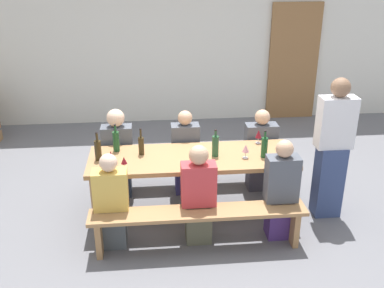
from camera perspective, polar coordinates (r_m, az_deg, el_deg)
The scene contains 22 objects.
ground_plane at distance 5.49m, azimuth -0.00°, elevation -8.66°, with size 24.00×24.00×0.00m, color slate.
back_wall at distance 8.12m, azimuth -2.33°, elevation 13.99°, with size 14.00×0.20×3.20m, color silver.
wooden_door at distance 8.49m, azimuth 12.70°, elevation 10.07°, with size 0.90×0.06×2.10m, color olive.
tasting_table at distance 5.17m, azimuth -0.00°, elevation -2.28°, with size 2.35×0.79×0.75m.
bench_near at distance 4.71m, azimuth 0.82°, elevation -9.38°, with size 2.25×0.30×0.45m.
bench_far at distance 5.93m, azimuth -0.64°, elevation -2.14°, with size 2.25×0.30×0.45m.
wine_bottle_0 at distance 5.09m, azimuth 2.97°, elevation -0.21°, with size 0.08×0.08×0.32m.
wine_bottle_1 at distance 5.29m, azimuth -9.59°, elevation 0.39°, with size 0.08×0.08×0.33m.
wine_bottle_2 at distance 5.17m, azimuth -6.45°, elevation -0.15°, with size 0.06×0.06×0.32m.
wine_bottle_3 at distance 5.13m, azimuth 9.14°, elevation -0.36°, with size 0.07×0.07×0.32m.
wine_bottle_4 at distance 5.11m, azimuth -11.81°, elevation -0.70°, with size 0.08×0.08×0.33m.
wine_glass_0 at distance 5.49m, azimuth 8.42°, elevation 1.24°, with size 0.08×0.08×0.17m.
wine_glass_1 at distance 4.98m, azimuth -10.22°, elevation -1.42°, with size 0.06×0.06×0.16m.
wine_glass_2 at distance 4.80m, azimuth -8.59°, elevation -2.14°, with size 0.07×0.07×0.17m.
wine_glass_3 at distance 5.08m, azimuth 6.81°, elevation -0.58°, with size 0.08×0.08×0.16m.
seated_guest_near_0 at distance 4.77m, azimuth -10.14°, elevation -7.42°, with size 0.35×0.24×1.06m.
seated_guest_near_1 at distance 4.75m, azimuth 0.82°, elevation -6.67°, with size 0.36×0.24×1.11m.
seated_guest_near_2 at distance 4.92m, azimuth 11.18°, elevation -5.98°, with size 0.34×0.24×1.14m.
seated_guest_far_0 at distance 5.71m, azimuth -9.32°, elevation -1.35°, with size 0.38×0.24×1.16m.
seated_guest_far_1 at distance 5.72m, azimuth -0.86°, elevation -1.33°, with size 0.35×0.24×1.11m.
seated_guest_far_2 at distance 5.88m, azimuth 8.61°, elevation -1.05°, with size 0.40×0.24×1.09m.
standing_host at distance 5.35m, azimuth 17.31°, elevation -0.88°, with size 0.41×0.24×1.67m.
Camera 1 is at (-0.45, -4.64, 2.90)m, focal length 42.15 mm.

